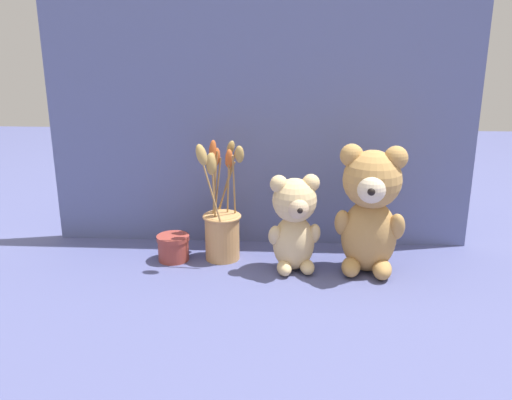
# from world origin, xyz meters

# --- Properties ---
(ground_plane) EXTENTS (4.00, 4.00, 0.00)m
(ground_plane) POSITION_xyz_m (0.00, 0.00, 0.00)
(ground_plane) COLOR #4C5184
(backdrop_wall) EXTENTS (1.10, 0.02, 0.65)m
(backdrop_wall) POSITION_xyz_m (0.00, 0.17, 0.33)
(backdrop_wall) COLOR slate
(backdrop_wall) RESTS_ON ground
(teddy_bear_large) EXTENTS (0.17, 0.15, 0.30)m
(teddy_bear_large) POSITION_xyz_m (0.27, -0.02, 0.16)
(teddy_bear_large) COLOR tan
(teddy_bear_large) RESTS_ON ground
(teddy_bear_medium) EXTENTS (0.13, 0.12, 0.23)m
(teddy_bear_medium) POSITION_xyz_m (0.09, -0.02, 0.12)
(teddy_bear_medium) COLOR #DBBC84
(teddy_bear_medium) RESTS_ON ground
(flower_vase) EXTENTS (0.11, 0.16, 0.31)m
(flower_vase) POSITION_xyz_m (-0.09, 0.04, 0.10)
(flower_vase) COLOR tan
(flower_vase) RESTS_ON ground
(decorative_tin_tall) EXTENTS (0.08, 0.08, 0.06)m
(decorative_tin_tall) POSITION_xyz_m (-0.21, 0.02, 0.03)
(decorative_tin_tall) COLOR #993D33
(decorative_tin_tall) RESTS_ON ground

